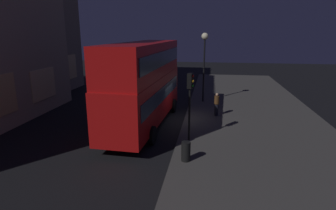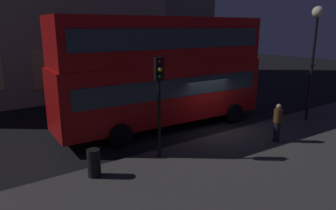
# 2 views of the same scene
# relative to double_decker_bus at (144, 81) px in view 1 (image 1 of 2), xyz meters

# --- Properties ---
(ground_plane) EXTENTS (80.00, 80.00, 0.00)m
(ground_plane) POSITION_rel_double_decker_bus_xyz_m (1.74, -1.99, -3.12)
(ground_plane) COLOR black
(sidewalk_slab) EXTENTS (44.00, 9.92, 0.12)m
(sidewalk_slab) POSITION_rel_double_decker_bus_xyz_m (1.74, -7.51, -3.06)
(sidewalk_slab) COLOR #423F3D
(sidewalk_slab) RESTS_ON ground
(double_decker_bus) EXTENTS (11.15, 3.30, 5.57)m
(double_decker_bus) POSITION_rel_double_decker_bus_xyz_m (0.00, 0.00, 0.00)
(double_decker_bus) COLOR #B20F0F
(double_decker_bus) RESTS_ON ground
(traffic_light_near_kerb) EXTENTS (0.37, 0.39, 3.90)m
(traffic_light_near_kerb) POSITION_rel_double_decker_bus_xyz_m (-2.43, -3.23, -0.19)
(traffic_light_near_kerb) COLOR black
(traffic_light_near_kerb) RESTS_ON sidewalk_slab
(traffic_light_far_side) EXTENTS (0.33, 0.37, 3.81)m
(traffic_light_far_side) POSITION_rel_double_decker_bus_xyz_m (9.82, 3.21, -0.37)
(traffic_light_far_side) COLOR black
(traffic_light_far_side) RESTS_ON ground
(street_lamp) EXTENTS (0.59, 0.59, 6.02)m
(street_lamp) POSITION_rel_double_decker_bus_xyz_m (7.07, -3.69, 1.69)
(street_lamp) COLOR black
(street_lamp) RESTS_ON sidewalk_slab
(pedestrian) EXTENTS (0.37, 0.37, 1.72)m
(pedestrian) POSITION_rel_double_decker_bus_xyz_m (2.79, -4.84, -2.12)
(pedestrian) COLOR black
(pedestrian) RESTS_ON sidewalk_slab
(litter_bin) EXTENTS (0.45, 0.45, 0.97)m
(litter_bin) POSITION_rel_double_decker_bus_xyz_m (-5.16, -3.28, -2.51)
(litter_bin) COLOR black
(litter_bin) RESTS_ON sidewalk_slab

